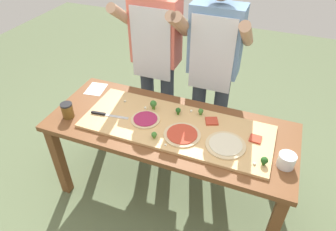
{
  "coord_description": "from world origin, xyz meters",
  "views": [
    {
      "loc": [
        0.6,
        -1.56,
        2.14
      ],
      "look_at": [
        -0.01,
        -0.01,
        0.84
      ],
      "focal_mm": 32.26,
      "sensor_mm": 36.0,
      "label": 1
    }
  ],
  "objects_px": {
    "pizza_slice_near_left": "(212,121)",
    "broccoli_floret_back_right": "(154,135)",
    "pizza_whole_tomato_red": "(182,135)",
    "cheese_crumble_e": "(166,145)",
    "broccoli_floret_back_left": "(153,104)",
    "cheese_crumble_d": "(191,111)",
    "cook_left": "(156,51)",
    "broccoli_floret_front_right": "(201,111)",
    "cook_right": "(214,61)",
    "broccoli_floret_back_mid": "(264,161)",
    "cheese_crumble_c": "(254,164)",
    "pizza_whole_beet_magenta": "(145,119)",
    "pizza_slice_center": "(255,139)",
    "flour_cup": "(286,161)",
    "pizza_whole_cheese_artichoke": "(226,145)",
    "cheese_crumble_b": "(145,108)",
    "chefs_knife": "(104,114)",
    "recipe_note": "(96,89)",
    "sauce_jar": "(67,110)",
    "broccoli_floret_front_left": "(178,111)",
    "cheese_crumble_a": "(125,101)",
    "prep_table": "(170,135)"
  },
  "relations": [
    {
      "from": "pizza_whole_tomato_red",
      "to": "cheese_crumble_e",
      "type": "bearing_deg",
      "value": -116.35
    },
    {
      "from": "pizza_whole_cheese_artichoke",
      "to": "recipe_note",
      "type": "relative_size",
      "value": 1.4
    },
    {
      "from": "cheese_crumble_c",
      "to": "recipe_note",
      "type": "distance_m",
      "value": 1.44
    },
    {
      "from": "chefs_knife",
      "to": "cook_right",
      "type": "height_order",
      "value": "cook_right"
    },
    {
      "from": "broccoli_floret_back_mid",
      "to": "cook_right",
      "type": "relative_size",
      "value": 0.03
    },
    {
      "from": "prep_table",
      "to": "cheese_crumble_c",
      "type": "bearing_deg",
      "value": -16.31
    },
    {
      "from": "broccoli_floret_back_mid",
      "to": "flour_cup",
      "type": "xyz_separation_m",
      "value": [
        0.13,
        0.06,
        -0.01
      ]
    },
    {
      "from": "broccoli_floret_front_right",
      "to": "broccoli_floret_front_left",
      "type": "distance_m",
      "value": 0.17
    },
    {
      "from": "prep_table",
      "to": "pizza_slice_near_left",
      "type": "xyz_separation_m",
      "value": [
        0.28,
        0.13,
        0.12
      ]
    },
    {
      "from": "broccoli_floret_front_right",
      "to": "recipe_note",
      "type": "bearing_deg",
      "value": 177.48
    },
    {
      "from": "broccoli_floret_front_right",
      "to": "recipe_note",
      "type": "height_order",
      "value": "broccoli_floret_front_right"
    },
    {
      "from": "sauce_jar",
      "to": "cook_right",
      "type": "distance_m",
      "value": 1.19
    },
    {
      "from": "pizza_whole_cheese_artichoke",
      "to": "broccoli_floret_back_mid",
      "type": "height_order",
      "value": "broccoli_floret_back_mid"
    },
    {
      "from": "broccoli_floret_back_right",
      "to": "broccoli_floret_front_right",
      "type": "bearing_deg",
      "value": 58.93
    },
    {
      "from": "pizza_slice_center",
      "to": "flour_cup",
      "type": "xyz_separation_m",
      "value": [
        0.21,
        -0.15,
        0.01
      ]
    },
    {
      "from": "broccoli_floret_back_left",
      "to": "cheese_crumble_e",
      "type": "distance_m",
      "value": 0.42
    },
    {
      "from": "broccoli_floret_front_left",
      "to": "pizza_slice_near_left",
      "type": "bearing_deg",
      "value": 1.05
    },
    {
      "from": "pizza_whole_beet_magenta",
      "to": "cheese_crumble_d",
      "type": "height_order",
      "value": "pizza_whole_beet_magenta"
    },
    {
      "from": "cheese_crumble_a",
      "to": "sauce_jar",
      "type": "xyz_separation_m",
      "value": [
        -0.32,
        -0.3,
        0.03
      ]
    },
    {
      "from": "broccoli_floret_front_right",
      "to": "cheese_crumble_a",
      "type": "height_order",
      "value": "broccoli_floret_front_right"
    },
    {
      "from": "broccoli_floret_front_left",
      "to": "cheese_crumble_d",
      "type": "height_order",
      "value": "broccoli_floret_front_left"
    },
    {
      "from": "pizza_whole_cheese_artichoke",
      "to": "cheese_crumble_b",
      "type": "height_order",
      "value": "same"
    },
    {
      "from": "broccoli_floret_back_mid",
      "to": "cook_left",
      "type": "distance_m",
      "value": 1.3
    },
    {
      "from": "broccoli_floret_back_mid",
      "to": "cheese_crumble_c",
      "type": "bearing_deg",
      "value": -157.86
    },
    {
      "from": "chefs_knife",
      "to": "cheese_crumble_e",
      "type": "xyz_separation_m",
      "value": [
        0.54,
        -0.14,
        0.0
      ]
    },
    {
      "from": "prep_table",
      "to": "chefs_knife",
      "type": "height_order",
      "value": "chefs_knife"
    },
    {
      "from": "pizza_slice_near_left",
      "to": "broccoli_floret_back_right",
      "type": "xyz_separation_m",
      "value": [
        -0.32,
        -0.31,
        0.02
      ]
    },
    {
      "from": "broccoli_floret_front_left",
      "to": "cheese_crumble_e",
      "type": "xyz_separation_m",
      "value": [
        0.04,
        -0.35,
        -0.03
      ]
    },
    {
      "from": "cheese_crumble_c",
      "to": "pizza_whole_beet_magenta",
      "type": "bearing_deg",
      "value": 169.31
    },
    {
      "from": "prep_table",
      "to": "recipe_note",
      "type": "xyz_separation_m",
      "value": [
        -0.76,
        0.22,
        0.1
      ]
    },
    {
      "from": "pizza_whole_cheese_artichoke",
      "to": "flour_cup",
      "type": "relative_size",
      "value": 2.47
    },
    {
      "from": "cheese_crumble_e",
      "to": "flour_cup",
      "type": "bearing_deg",
      "value": 9.51
    },
    {
      "from": "cheese_crumble_d",
      "to": "cook_left",
      "type": "height_order",
      "value": "cook_left"
    },
    {
      "from": "cheese_crumble_e",
      "to": "broccoli_floret_back_mid",
      "type": "bearing_deg",
      "value": 6.05
    },
    {
      "from": "cheese_crumble_a",
      "to": "cheese_crumble_b",
      "type": "relative_size",
      "value": 0.85
    },
    {
      "from": "cheese_crumble_c",
      "to": "cook_left",
      "type": "relative_size",
      "value": 0.01
    },
    {
      "from": "broccoli_floret_front_right",
      "to": "cook_right",
      "type": "bearing_deg",
      "value": 94.18
    },
    {
      "from": "cook_right",
      "to": "sauce_jar",
      "type": "bearing_deg",
      "value": -138.98
    },
    {
      "from": "pizza_whole_tomato_red",
      "to": "pizza_slice_center",
      "type": "relative_size",
      "value": 3.27
    },
    {
      "from": "pizza_whole_beet_magenta",
      "to": "cook_right",
      "type": "relative_size",
      "value": 0.13
    },
    {
      "from": "cheese_crumble_b",
      "to": "flour_cup",
      "type": "height_order",
      "value": "flour_cup"
    },
    {
      "from": "pizza_whole_cheese_artichoke",
      "to": "recipe_note",
      "type": "height_order",
      "value": "pizza_whole_cheese_artichoke"
    },
    {
      "from": "pizza_whole_tomato_red",
      "to": "cheese_crumble_a",
      "type": "relative_size",
      "value": 18.62
    },
    {
      "from": "cheese_crumble_b",
      "to": "cook_right",
      "type": "xyz_separation_m",
      "value": [
        0.38,
        0.5,
        0.22
      ]
    },
    {
      "from": "flour_cup",
      "to": "cook_left",
      "type": "height_order",
      "value": "cook_left"
    },
    {
      "from": "broccoli_floret_front_left",
      "to": "cook_left",
      "type": "xyz_separation_m",
      "value": [
        -0.38,
        0.47,
        0.2
      ]
    },
    {
      "from": "broccoli_floret_front_right",
      "to": "cheese_crumble_a",
      "type": "distance_m",
      "value": 0.6
    },
    {
      "from": "pizza_whole_tomato_red",
      "to": "broccoli_floret_back_left",
      "type": "xyz_separation_m",
      "value": [
        -0.3,
        0.21,
        0.04
      ]
    },
    {
      "from": "chefs_knife",
      "to": "sauce_jar",
      "type": "bearing_deg",
      "value": -160.08
    },
    {
      "from": "cheese_crumble_c",
      "to": "sauce_jar",
      "type": "height_order",
      "value": "sauce_jar"
    }
  ]
}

